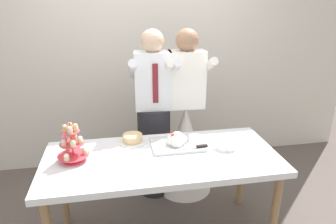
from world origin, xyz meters
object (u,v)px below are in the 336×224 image
at_px(person_groom, 154,125).
at_px(plate_stack, 226,145).
at_px(person_bride, 185,138).
at_px(cupcake_stand, 72,145).
at_px(round_cake, 133,139).
at_px(main_cake_tray, 177,141).
at_px(dessert_table, 162,164).

bearing_deg(person_groom, plate_stack, -51.91).
distance_m(plate_stack, person_bride, 0.69).
relative_size(cupcake_stand, round_cake, 1.27).
bearing_deg(round_cake, person_groom, 59.95).
bearing_deg(person_bride, plate_stack, -73.58).
xyz_separation_m(plate_stack, person_bride, (-0.18, 0.63, -0.21)).
height_order(main_cake_tray, plate_stack, main_cake_tray).
bearing_deg(person_bride, person_groom, 178.04).
height_order(plate_stack, round_cake, round_cake).
height_order(round_cake, person_bride, person_bride).
height_order(dessert_table, plate_stack, plate_stack).
xyz_separation_m(person_groom, person_bride, (0.31, -0.01, -0.16)).
xyz_separation_m(dessert_table, person_groom, (0.03, 0.69, 0.05)).
distance_m(dessert_table, round_cake, 0.36).
relative_size(main_cake_tray, person_bride, 0.26).
xyz_separation_m(round_cake, person_groom, (0.23, 0.41, -0.06)).
xyz_separation_m(cupcake_stand, person_bride, (1.00, 0.63, -0.32)).
bearing_deg(dessert_table, person_groom, 87.39).
height_order(dessert_table, round_cake, round_cake).
bearing_deg(plate_stack, cupcake_stand, 179.99).
bearing_deg(dessert_table, cupcake_stand, 175.83).
height_order(main_cake_tray, person_groom, person_groom).
bearing_deg(main_cake_tray, person_bride, 69.57).
distance_m(dessert_table, person_groom, 0.69).
relative_size(dessert_table, cupcake_stand, 5.90).
height_order(person_groom, person_bride, same).
bearing_deg(cupcake_stand, main_cake_tray, 6.79).
bearing_deg(main_cake_tray, person_groom, 102.22).
relative_size(cupcake_stand, plate_stack, 1.59).
bearing_deg(round_cake, plate_stack, -17.55).
height_order(round_cake, person_groom, person_groom).
bearing_deg(person_bride, cupcake_stand, -148.05).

